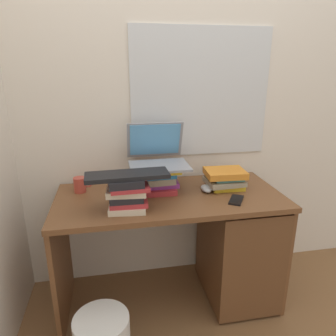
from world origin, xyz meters
name	(u,v)px	position (x,y,z in m)	size (l,w,h in m)	color
ground_plane	(170,298)	(0.00, 0.00, 0.00)	(6.00, 6.00, 0.00)	brown
wall_back	(160,90)	(0.00, 0.35, 1.30)	(6.00, 0.06, 2.60)	silver
desk	(222,241)	(0.33, -0.02, 0.40)	(1.31, 0.60, 0.73)	brown
book_stack_tall	(159,179)	(-0.05, 0.07, 0.80)	(0.23, 0.19, 0.15)	#B22D33
book_stack_keyboard_riser	(127,193)	(-0.25, -0.15, 0.82)	(0.22, 0.19, 0.18)	beige
book_stack_side	(225,178)	(0.35, 0.04, 0.79)	(0.24, 0.19, 0.12)	yellow
laptop	(157,155)	(-0.05, 0.13, 0.94)	(0.34, 0.32, 0.24)	gray
keyboard	(127,175)	(-0.25, -0.15, 0.92)	(0.42, 0.14, 0.02)	black
computer_mouse	(206,189)	(0.22, 0.02, 0.75)	(0.06, 0.10, 0.04)	#A5A8AD
mug	(80,185)	(-0.51, 0.15, 0.77)	(0.11, 0.07, 0.09)	#B23F33
cell_phone	(236,200)	(0.35, -0.15, 0.73)	(0.07, 0.14, 0.01)	black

